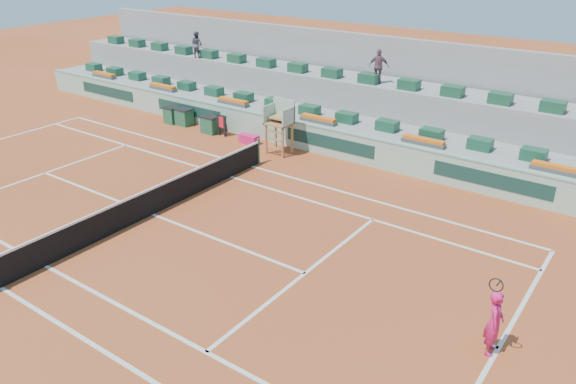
% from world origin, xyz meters
% --- Properties ---
extents(ground, '(90.00, 90.00, 0.00)m').
position_xyz_m(ground, '(0.00, 0.00, 0.00)').
color(ground, '#923E1C').
rests_on(ground, ground).
extents(seating_tier_lower, '(36.00, 4.00, 1.20)m').
position_xyz_m(seating_tier_lower, '(0.00, 10.70, 0.60)').
color(seating_tier_lower, gray).
rests_on(seating_tier_lower, ground).
extents(seating_tier_upper, '(36.00, 2.40, 2.60)m').
position_xyz_m(seating_tier_upper, '(0.00, 12.30, 1.30)').
color(seating_tier_upper, gray).
rests_on(seating_tier_upper, ground).
extents(stadium_back_wall, '(36.00, 0.40, 4.40)m').
position_xyz_m(stadium_back_wall, '(0.00, 13.90, 2.20)').
color(stadium_back_wall, gray).
rests_on(stadium_back_wall, ground).
extents(player_bag, '(0.95, 0.42, 0.42)m').
position_xyz_m(player_bag, '(-1.91, 7.63, 0.21)').
color(player_bag, '#D41B61').
rests_on(player_bag, ground).
extents(spectator_left, '(0.70, 0.54, 1.43)m').
position_xyz_m(spectator_left, '(-8.63, 11.41, 3.32)').
color(spectator_left, '#504F5C').
rests_on(spectator_left, seating_tier_upper).
extents(spectator_mid, '(0.99, 0.69, 1.56)m').
position_xyz_m(spectator_mid, '(2.36, 11.88, 3.38)').
color(spectator_mid, '#754E5D').
rests_on(spectator_mid, seating_tier_upper).
extents(court_lines, '(23.89, 11.09, 0.01)m').
position_xyz_m(court_lines, '(0.00, 0.00, 0.01)').
color(court_lines, silver).
rests_on(court_lines, ground).
extents(tennis_net, '(0.10, 11.97, 1.10)m').
position_xyz_m(tennis_net, '(0.00, 0.00, 0.53)').
color(tennis_net, black).
rests_on(tennis_net, ground).
extents(advertising_hoarding, '(36.00, 0.34, 1.26)m').
position_xyz_m(advertising_hoarding, '(0.02, 8.50, 0.63)').
color(advertising_hoarding, '#94BAA3').
rests_on(advertising_hoarding, ground).
extents(umpire_chair, '(1.10, 0.90, 2.40)m').
position_xyz_m(umpire_chair, '(0.00, 7.50, 1.54)').
color(umpire_chair, olive).
rests_on(umpire_chair, ground).
extents(seat_row_lower, '(32.90, 0.60, 0.44)m').
position_xyz_m(seat_row_lower, '(0.00, 9.80, 1.42)').
color(seat_row_lower, '#17472F').
rests_on(seat_row_lower, seating_tier_lower).
extents(seat_row_upper, '(32.90, 0.60, 0.44)m').
position_xyz_m(seat_row_upper, '(0.00, 11.70, 2.82)').
color(seat_row_upper, '#17472F').
rests_on(seat_row_upper, seating_tier_upper).
extents(flower_planters, '(26.80, 0.36, 0.28)m').
position_xyz_m(flower_planters, '(-1.50, 9.00, 1.33)').
color(flower_planters, '#494949').
rests_on(flower_planters, seating_tier_lower).
extents(drink_cooler_a, '(0.84, 0.73, 0.84)m').
position_xyz_m(drink_cooler_a, '(-4.43, 7.76, 0.42)').
color(drink_cooler_a, '#1B5133').
rests_on(drink_cooler_a, ground).
extents(drink_cooler_b, '(0.81, 0.70, 0.84)m').
position_xyz_m(drink_cooler_b, '(-6.38, 7.89, 0.42)').
color(drink_cooler_b, '#1B5133').
rests_on(drink_cooler_b, ground).
extents(drink_cooler_c, '(0.69, 0.59, 0.84)m').
position_xyz_m(drink_cooler_c, '(-7.14, 7.73, 0.42)').
color(drink_cooler_c, '#1B5133').
rests_on(drink_cooler_c, ground).
extents(towel_rack, '(0.61, 0.10, 1.03)m').
position_xyz_m(towel_rack, '(-3.67, 7.73, 0.60)').
color(towel_rack, black).
rests_on(towel_rack, ground).
extents(tennis_player, '(0.52, 0.90, 2.28)m').
position_xyz_m(tennis_player, '(11.74, -0.23, 0.83)').
color(tennis_player, '#D41B61').
rests_on(tennis_player, ground).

